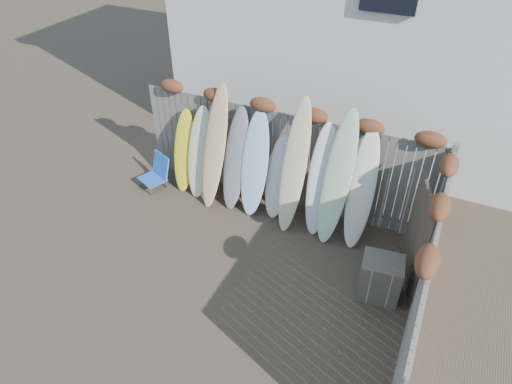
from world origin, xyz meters
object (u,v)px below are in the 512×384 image
at_px(wooden_crate, 380,278).
at_px(surfboard_0, 184,151).
at_px(beach_chair, 157,172).
at_px(lattice_panel, 417,240).

distance_m(wooden_crate, surfboard_0, 4.67).
bearing_deg(beach_chair, wooden_crate, -11.68).
relative_size(beach_chair, lattice_panel, 0.39).
xyz_separation_m(wooden_crate, surfboard_0, (-4.46, 1.31, 0.49)).
bearing_deg(beach_chair, lattice_panel, -5.69).
height_order(lattice_panel, surfboard_0, lattice_panel).
bearing_deg(lattice_panel, surfboard_0, 153.74).
height_order(beach_chair, surfboard_0, surfboard_0).
height_order(wooden_crate, surfboard_0, surfboard_0).
distance_m(lattice_panel, surfboard_0, 4.91).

